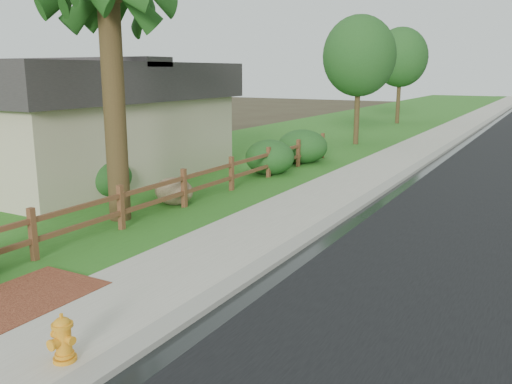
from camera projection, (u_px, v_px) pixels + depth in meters
The scene contains 16 objects.
ground at pixel (171, 310), 8.41m from camera, with size 120.00×120.00×0.00m, color #372C1E.
curb at pixel (486, 123), 37.98m from camera, with size 0.40×90.00×0.12m, color gray.
wet_gutter at pixel (491, 124), 37.82m from camera, with size 0.50×90.00×0.00m, color black.
sidewalk at pixel (466, 122), 38.61m from camera, with size 2.20×90.00×0.10m, color #A69E91.
grass_strip at pixel (439, 121), 39.52m from camera, with size 1.60×90.00×0.06m, color #2A5F1B.
lawn_near at pixel (370, 118), 42.01m from camera, with size 9.00×90.00×0.04m, color #2A5F1B.
brick_patch at pixel (21, 301), 8.60m from camera, with size 1.60×2.40×0.11m, color brown.
ranch_fence at pixel (209, 179), 15.44m from camera, with size 0.12×16.92×1.10m.
house at pixel (45, 116), 19.17m from camera, with size 10.60×9.60×4.05m.
fire_hydrant at pixel (63, 339), 6.69m from camera, with size 0.41×0.33×0.63m.
boulder at pixel (174, 191), 14.93m from camera, with size 1.15×0.86×0.77m, color brown.
shrub_b at pixel (101, 177), 15.71m from camera, with size 1.76×1.76×1.24m, color #1D4418.
shrub_c at pixel (270, 157), 19.21m from camera, with size 1.74×1.74×1.26m, color #1D4418.
shrub_d at pixel (302, 147), 21.55m from camera, with size 1.99×1.99×1.36m, color #1D4418.
tree_near_left at pixel (359, 56), 26.24m from camera, with size 3.55×3.55×6.29m.
tree_mid_left at pixel (401, 57), 36.90m from camera, with size 3.66×3.66×6.55m.
Camera 1 is at (4.98, -6.16, 3.63)m, focal length 38.00 mm.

